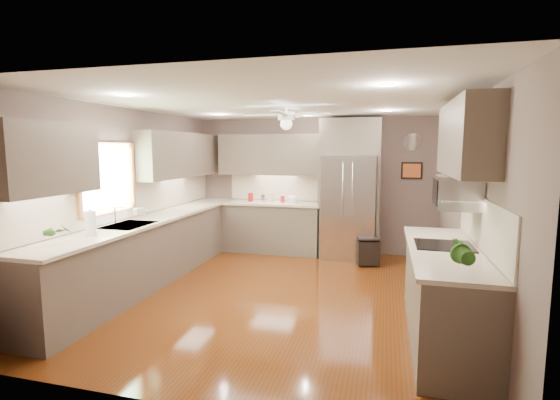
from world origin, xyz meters
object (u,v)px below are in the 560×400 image
at_px(canister_a, 251,197).
at_px(soap_bottle, 140,211).
at_px(canister_b, 263,198).
at_px(potted_plant_right, 461,252).
at_px(bowl, 293,201).
at_px(canister_c, 271,197).
at_px(canister_d, 283,199).
at_px(paper_towel, 90,224).
at_px(potted_plant_left, 59,231).
at_px(refrigerator, 350,191).
at_px(stool, 367,251).
at_px(microwave, 456,192).

xyz_separation_m(canister_a, soap_bottle, (-0.92, -2.20, 0.02)).
distance_m(canister_b, potted_plant_right, 4.84).
xyz_separation_m(canister_b, bowl, (0.59, -0.06, -0.04)).
relative_size(canister_c, canister_d, 1.62).
xyz_separation_m(canister_c, paper_towel, (-1.16, -3.42, 0.05)).
distance_m(canister_b, paper_towel, 3.57).
xyz_separation_m(canister_b, potted_plant_right, (2.82, -3.94, 0.11)).
bearing_deg(paper_towel, canister_b, 73.61).
xyz_separation_m(potted_plant_left, potted_plant_right, (3.83, -0.06, 0.04)).
height_order(potted_plant_right, refrigerator, refrigerator).
distance_m(soap_bottle, potted_plant_left, 1.65).
xyz_separation_m(canister_b, potted_plant_left, (-1.02, -3.87, 0.07)).
bearing_deg(canister_b, canister_a, -174.49).
height_order(canister_d, paper_towel, paper_towel).
bearing_deg(canister_b, potted_plant_left, -104.70).
relative_size(potted_plant_left, refrigerator, 0.12).
distance_m(canister_c, paper_towel, 3.61).
xyz_separation_m(bowl, stool, (1.39, -0.44, -0.73)).
distance_m(microwave, paper_towel, 4.03).
bearing_deg(paper_towel, canister_d, 67.90).
bearing_deg(bowl, canister_a, 177.51).
bearing_deg(soap_bottle, stool, 28.79).
distance_m(canister_b, soap_bottle, 2.51).
bearing_deg(potted_plant_left, microwave, 15.51).
height_order(canister_b, stool, canister_b).
xyz_separation_m(canister_a, paper_towel, (-0.77, -3.40, 0.06)).
height_order(canister_d, potted_plant_left, potted_plant_left).
distance_m(soap_bottle, refrigerator, 3.53).
xyz_separation_m(canister_a, bowl, (0.83, -0.04, -0.05)).
relative_size(potted_plant_right, microwave, 0.67).
bearing_deg(canister_c, canister_b, 178.35).
bearing_deg(potted_plant_left, bowl, 67.20).
bearing_deg(canister_b, microwave, -43.22).
bearing_deg(canister_d, soap_bottle, -124.75).
height_order(canister_a, canister_d, canister_a).
height_order(potted_plant_left, microwave, microwave).
relative_size(soap_bottle, bowl, 0.87).
xyz_separation_m(canister_b, stool, (1.97, -0.50, -0.77)).
xyz_separation_m(refrigerator, microwave, (1.33, -2.71, 0.29)).
height_order(refrigerator, paper_towel, refrigerator).
xyz_separation_m(canister_c, canister_d, (0.23, 0.00, -0.03)).
bearing_deg(soap_bottle, potted_plant_left, -85.00).
relative_size(refrigerator, microwave, 4.45).
xyz_separation_m(potted_plant_left, stool, (2.99, 3.37, -0.84)).
distance_m(refrigerator, stool, 1.10).
bearing_deg(canister_c, refrigerator, -2.29).
relative_size(canister_d, refrigerator, 0.05).
relative_size(stool, paper_towel, 1.44).
bearing_deg(stool, canister_b, 165.70).
relative_size(canister_b, bowl, 0.59).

